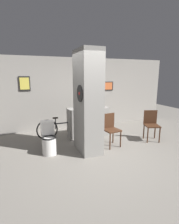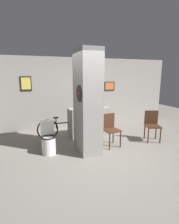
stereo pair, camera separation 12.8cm
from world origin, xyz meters
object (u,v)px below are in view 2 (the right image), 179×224
object	(u,v)px
bicycle	(65,127)
chair_by_doorway	(152,124)
toilet	(48,140)
bottle_tall	(84,104)
chair_near_pillar	(110,128)

from	to	relation	value
bicycle	chair_by_doorway	bearing A→B (deg)	-24.22
toilet	bottle_tall	xyz separation A→B (m)	(1.25, 0.92, 0.72)
bicycle	bottle_tall	size ratio (longest dim) A/B	5.42
bicycle	bottle_tall	world-z (taller)	bottle_tall
chair_near_pillar	chair_by_doorway	world-z (taller)	same
chair_near_pillar	bottle_tall	xyz separation A→B (m)	(-0.45, 1.04, 0.54)
chair_by_doorway	bicycle	size ratio (longest dim) A/B	0.54
toilet	chair_by_doorway	size ratio (longest dim) A/B	0.89
toilet	chair_near_pillar	world-z (taller)	chair_near_pillar
chair_near_pillar	bicycle	world-z (taller)	chair_near_pillar
chair_by_doorway	bicycle	bearing A→B (deg)	175.58
chair_near_pillar	chair_by_doorway	xyz separation A→B (m)	(1.38, -0.06, 0.00)
chair_by_doorway	toilet	bearing A→B (deg)	-163.36
bicycle	bottle_tall	bearing A→B (deg)	-1.65
toilet	chair_by_doorway	distance (m)	3.09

